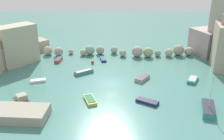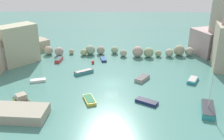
# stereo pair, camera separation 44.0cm
# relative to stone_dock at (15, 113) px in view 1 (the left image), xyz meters

# --- Properties ---
(cove_water) EXTENTS (160.00, 160.00, 0.00)m
(cove_water) POSITION_rel_stone_dock_xyz_m (13.89, 11.82, -0.72)
(cove_water) COLOR #498176
(cove_water) RESTS_ON ground
(rock_breakwater) EXTENTS (36.82, 4.61, 2.64)m
(rock_breakwater) POSITION_rel_stone_dock_xyz_m (16.94, 27.66, 0.40)
(rock_breakwater) COLOR #A69886
(rock_breakwater) RESTS_ON ground
(stone_dock) EXTENTS (9.83, 4.79, 1.44)m
(stone_dock) POSITION_rel_stone_dock_xyz_m (0.00, 0.00, 0.00)
(stone_dock) COLOR #9C9684
(stone_dock) RESTS_ON ground
(channel_buoy) EXTENTS (0.70, 0.70, 0.70)m
(channel_buoy) POSITION_rel_stone_dock_xyz_m (9.45, 21.99, -0.37)
(channel_buoy) COLOR red
(channel_buoy) RESTS_ON cove_water
(moored_boat_0) EXTENTS (3.06, 5.30, 6.07)m
(moored_boat_0) POSITION_rel_stone_dock_xyz_m (28.60, 2.01, -0.25)
(moored_boat_0) COLOR teal
(moored_boat_0) RESTS_ON cove_water
(moored_boat_1) EXTENTS (3.77, 3.04, 0.51)m
(moored_boat_1) POSITION_rel_stone_dock_xyz_m (19.70, 4.46, -0.46)
(moored_boat_1) COLOR navy
(moored_boat_1) RESTS_ON cove_water
(moored_boat_2) EXTENTS (3.22, 3.72, 0.66)m
(moored_boat_2) POSITION_rel_stone_dock_xyz_m (19.78, 13.35, -0.39)
(moored_boat_2) COLOR gray
(moored_boat_2) RESTS_ON cove_water
(moored_boat_3) EXTENTS (1.68, 3.15, 0.49)m
(moored_boat_3) POSITION_rel_stone_dock_xyz_m (11.71, 24.20, -0.46)
(moored_boat_3) COLOR navy
(moored_boat_3) RESTS_ON cove_water
(moored_boat_4) EXTENTS (1.42, 3.12, 0.71)m
(moored_boat_4) POSITION_rel_stone_dock_xyz_m (1.43, 23.35, -0.37)
(moored_boat_4) COLOR red
(moored_boat_4) RESTS_ON cove_water
(moored_boat_5) EXTENTS (2.91, 3.70, 0.64)m
(moored_boat_5) POSITION_rel_stone_dock_xyz_m (29.35, 12.84, -0.41)
(moored_boat_5) COLOR teal
(moored_boat_5) RESTS_ON cove_water
(moored_boat_6) EXTENTS (3.93, 3.19, 0.69)m
(moored_boat_6) POSITION_rel_stone_dock_xyz_m (8.12, 16.24, -0.36)
(moored_boat_6) COLOR teal
(moored_boat_6) RESTS_ON cove_water
(moored_boat_7) EXTENTS (2.56, 3.73, 0.58)m
(moored_boat_7) POSITION_rel_stone_dock_xyz_m (10.45, 4.87, -0.44)
(moored_boat_7) COLOR gold
(moored_boat_7) RESTS_ON cove_water
(moored_boat_8) EXTENTS (4.22, 4.66, 1.69)m
(moored_boat_8) POSITION_rel_stone_dock_xyz_m (-0.05, 3.64, -0.13)
(moored_boat_8) COLOR gold
(moored_boat_8) RESTS_ON cove_water
(moored_boat_9) EXTENTS (2.99, 1.85, 0.46)m
(moored_boat_9) POSITION_rel_stone_dock_xyz_m (-0.12, 12.22, -0.49)
(moored_boat_9) COLOR silver
(moored_boat_9) RESTS_ON cove_water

